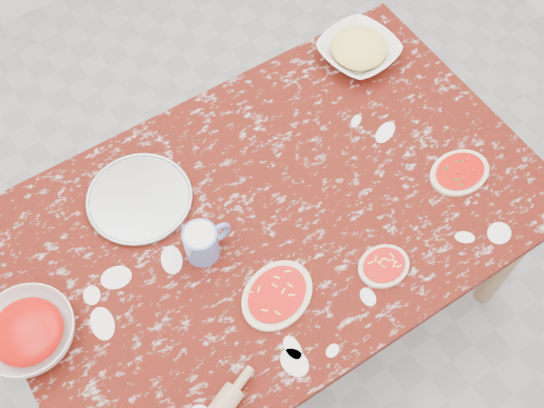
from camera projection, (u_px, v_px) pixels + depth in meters
The scene contains 9 objects.
ground at pixel (272, 304), 2.60m from camera, with size 4.00×4.00×0.00m, color gray.
worktable at pixel (272, 225), 2.02m from camera, with size 1.60×1.00×0.75m.
pizza_tray at pixel (140, 199), 1.97m from camera, with size 0.31×0.31×0.01m, color #B2B2B7.
sauce_bowl at pixel (29, 333), 1.73m from camera, with size 0.25×0.25×0.08m, color white.
cheese_bowl at pixel (358, 52), 2.22m from camera, with size 0.25×0.25×0.06m, color white.
flour_mug at pixel (203, 242), 1.84m from camera, with size 0.14×0.10×0.11m.
pizza_left at pixel (277, 295), 1.82m from camera, with size 0.27×0.24×0.02m.
pizza_mid at pixel (384, 266), 1.86m from camera, with size 0.16×0.13×0.02m.
pizza_right at pixel (459, 172), 2.01m from camera, with size 0.20×0.15×0.02m.
Camera 1 is at (-0.51, -0.79, 2.46)m, focal length 43.85 mm.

